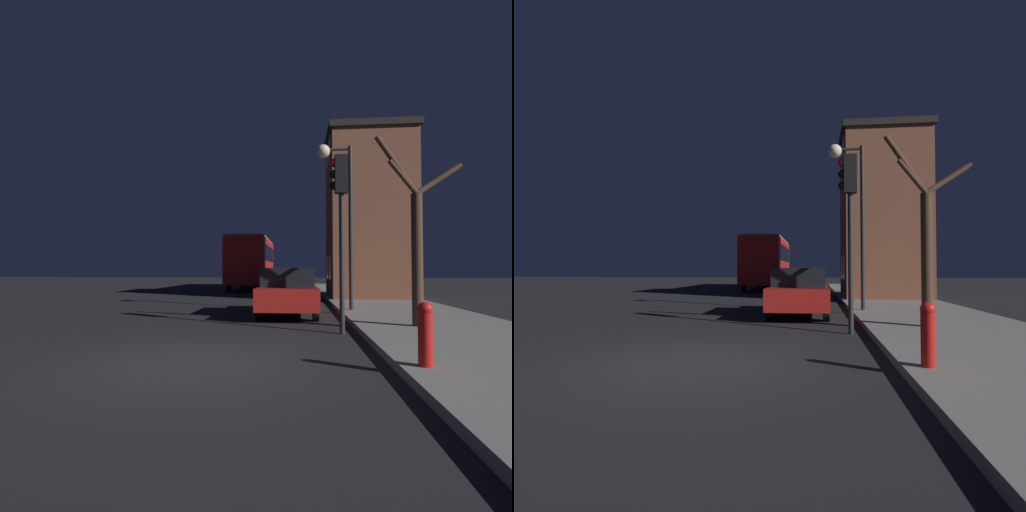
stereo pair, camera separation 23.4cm
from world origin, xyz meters
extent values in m
plane|color=black|center=(0.00, 0.00, 0.00)|extent=(120.00, 120.00, 0.00)
cube|color=brown|center=(5.35, 13.54, 4.00)|extent=(3.82, 4.00, 7.71)
cube|color=black|center=(5.35, 13.54, 8.01)|extent=(4.06, 4.24, 0.30)
cube|color=beige|center=(3.41, 12.87, 1.55)|extent=(0.03, 0.70, 1.10)
cube|color=beige|center=(3.41, 14.21, 1.55)|extent=(0.03, 0.70, 1.10)
cube|color=beige|center=(3.41, 12.87, 7.26)|extent=(0.03, 0.70, 1.10)
cube|color=beige|center=(3.41, 14.21, 7.26)|extent=(0.03, 0.70, 1.10)
cylinder|color=#28282B|center=(3.62, 7.20, 2.89)|extent=(0.14, 0.14, 5.49)
cylinder|color=#28282B|center=(3.17, 7.20, 5.54)|extent=(0.90, 0.09, 0.09)
sphere|color=#F4EAC6|center=(2.72, 7.20, 5.49)|extent=(0.46, 0.46, 0.46)
cylinder|color=#28282B|center=(2.85, 3.11, 1.64)|extent=(0.12, 0.12, 3.28)
cube|color=black|center=(2.85, 3.11, 3.73)|extent=(0.30, 0.24, 0.90)
sphere|color=red|center=(2.67, 3.11, 4.00)|extent=(0.20, 0.20, 0.20)
sphere|color=black|center=(2.67, 3.11, 3.73)|extent=(0.20, 0.20, 0.20)
sphere|color=black|center=(2.67, 3.11, 3.46)|extent=(0.20, 0.20, 0.20)
cylinder|color=#473323|center=(4.68, 3.53, 1.73)|extent=(0.26, 0.26, 3.17)
cylinder|color=#473323|center=(5.23, 3.61, 3.68)|extent=(1.17, 0.27, 0.80)
cylinder|color=#473323|center=(5.21, 3.64, 3.67)|extent=(1.16, 0.38, 0.81)
cylinder|color=#473323|center=(4.19, 3.39, 3.99)|extent=(1.12, 0.43, 1.41)
cylinder|color=#473323|center=(4.34, 3.41, 3.70)|extent=(0.79, 0.36, 0.84)
cube|color=red|center=(-1.44, 23.41, 2.04)|extent=(2.58, 10.78, 3.12)
cube|color=black|center=(-1.44, 23.41, 2.60)|extent=(2.60, 9.92, 1.12)
cube|color=#B2B2B2|center=(-1.44, 23.41, 3.66)|extent=(2.45, 10.24, 0.12)
cylinder|color=black|center=(-0.24, 26.91, 0.48)|extent=(0.18, 0.96, 0.96)
cylinder|color=black|center=(-2.64, 26.91, 0.48)|extent=(0.18, 0.96, 0.96)
cylinder|color=black|center=(-0.24, 19.91, 0.48)|extent=(0.18, 0.96, 0.96)
cylinder|color=black|center=(-2.64, 19.91, 0.48)|extent=(0.18, 0.96, 0.96)
cube|color=#B21E19|center=(1.53, 6.73, 0.63)|extent=(1.82, 4.44, 0.65)
cube|color=black|center=(1.53, 6.50, 1.25)|extent=(1.60, 2.31, 0.58)
cylinder|color=black|center=(2.35, 8.17, 0.31)|extent=(0.18, 0.62, 0.62)
cylinder|color=black|center=(0.71, 8.17, 0.31)|extent=(0.18, 0.62, 0.62)
cylinder|color=black|center=(2.35, 5.28, 0.31)|extent=(0.18, 0.62, 0.62)
cylinder|color=black|center=(0.71, 5.28, 0.31)|extent=(0.18, 0.62, 0.62)
cube|color=navy|center=(1.45, 16.90, 0.60)|extent=(1.75, 4.56, 0.62)
cube|color=black|center=(1.45, 16.67, 1.16)|extent=(1.54, 2.37, 0.49)
cylinder|color=black|center=(2.24, 18.38, 0.30)|extent=(0.18, 0.59, 0.59)
cylinder|color=black|center=(0.66, 18.38, 0.30)|extent=(0.18, 0.59, 0.59)
cylinder|color=black|center=(2.24, 15.42, 0.30)|extent=(0.18, 0.59, 0.59)
cylinder|color=black|center=(0.66, 15.42, 0.30)|extent=(0.18, 0.59, 0.59)
cube|color=#B7BABF|center=(1.78, 24.40, 0.70)|extent=(1.86, 4.45, 0.72)
cube|color=black|center=(1.78, 24.18, 1.33)|extent=(1.63, 2.31, 0.54)
cylinder|color=black|center=(2.62, 25.85, 0.35)|extent=(0.18, 0.69, 0.69)
cylinder|color=black|center=(0.94, 25.85, 0.35)|extent=(0.18, 0.69, 0.69)
cylinder|color=black|center=(2.62, 22.95, 0.35)|extent=(0.18, 0.69, 0.69)
cylinder|color=black|center=(0.94, 22.95, 0.35)|extent=(0.18, 0.69, 0.69)
cylinder|color=red|center=(3.58, -0.51, 0.52)|extent=(0.20, 0.20, 0.75)
sphere|color=red|center=(3.58, -0.51, 0.95)|extent=(0.21, 0.21, 0.21)
camera|label=1|loc=(1.76, -6.35, 1.52)|focal=28.00mm
camera|label=2|loc=(2.00, -6.32, 1.52)|focal=28.00mm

